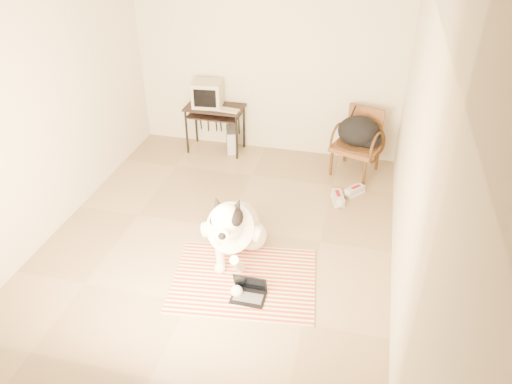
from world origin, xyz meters
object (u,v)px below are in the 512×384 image
(crt_monitor, at_px, (208,94))
(pc_tower, at_px, (232,140))
(dog, at_px, (234,229))
(computer_desk, at_px, (215,113))
(backpack, at_px, (361,133))
(laptop, at_px, (249,291))
(rattan_chair, at_px, (358,142))

(crt_monitor, bearing_deg, pc_tower, 3.28)
(dog, bearing_deg, crt_monitor, 113.87)
(computer_desk, height_order, pc_tower, computer_desk)
(pc_tower, height_order, backpack, backpack)
(crt_monitor, relative_size, backpack, 0.74)
(dog, relative_size, computer_desk, 1.57)
(computer_desk, bearing_deg, pc_tower, 12.36)
(laptop, distance_m, backpack, 3.07)
(crt_monitor, bearing_deg, rattan_chair, -4.19)
(pc_tower, bearing_deg, computer_desk, -167.64)
(laptop, relative_size, pc_tower, 0.82)
(dog, xyz_separation_m, laptop, (0.32, -0.58, -0.32))
(dog, relative_size, backpack, 2.20)
(dog, height_order, crt_monitor, crt_monitor)
(dog, height_order, rattan_chair, dog)
(laptop, relative_size, backpack, 0.55)
(crt_monitor, distance_m, rattan_chair, 2.34)
(rattan_chair, bearing_deg, crt_monitor, 175.81)
(dog, distance_m, pc_tower, 2.65)
(laptop, distance_m, pc_tower, 3.30)
(dog, height_order, computer_desk, dog)
(backpack, bearing_deg, laptop, -106.87)
(pc_tower, relative_size, backpack, 0.67)
(laptop, bearing_deg, computer_desk, 113.43)
(laptop, xyz_separation_m, crt_monitor, (-1.43, 3.09, 0.84))
(computer_desk, height_order, crt_monitor, crt_monitor)
(computer_desk, xyz_separation_m, pc_tower, (0.25, 0.05, -0.44))
(dog, height_order, laptop, dog)
(backpack, bearing_deg, crt_monitor, 175.12)
(laptop, height_order, backpack, backpack)
(dog, bearing_deg, rattan_chair, 63.32)
(computer_desk, distance_m, backpack, 2.21)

